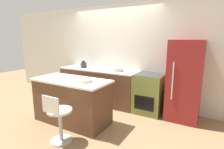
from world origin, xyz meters
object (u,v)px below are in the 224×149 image
Objects in this scene: oven_range at (149,93)px; refrigerator at (184,81)px; kettle at (84,65)px; stool_chair at (59,119)px; mixing_bowl at (118,69)px.

refrigerator is (0.76, 0.01, 0.39)m from oven_range.
kettle is at bearing -179.20° from refrigerator.
refrigerator is 2.60m from stool_chair.
kettle is (-1.00, 1.93, 0.59)m from stool_chair.
oven_range is 0.95m from mixing_bowl.
oven_range is 1.98m from kettle.
kettle reaches higher than oven_range.
oven_range is 3.22× the size of mixing_bowl.
mixing_bowl is at bearing -178.64° from refrigerator.
refrigerator reaches higher than kettle.
refrigerator is 8.14× the size of kettle.
refrigerator is at bearing 0.56° from oven_range.
refrigerator is at bearing 1.36° from mixing_bowl.
mixing_bowl is at bearing 87.31° from stool_chair.
kettle is at bearing 117.49° from stool_chair.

